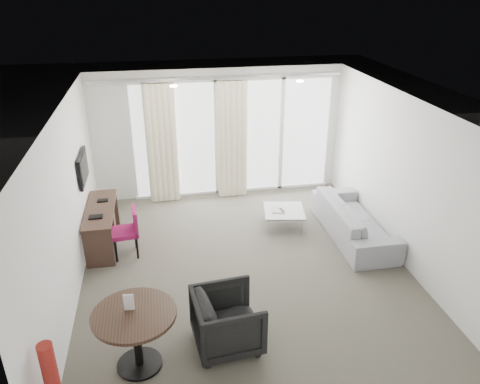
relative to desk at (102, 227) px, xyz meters
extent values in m
cube|color=#4F4C41|center=(2.25, -1.24, -0.35)|extent=(5.00, 6.00, 0.00)
cube|color=white|center=(2.25, -1.24, 2.25)|extent=(5.00, 6.00, 0.00)
cube|color=silver|center=(-0.25, -1.24, 0.95)|extent=(0.00, 6.00, 2.60)
cube|color=silver|center=(4.75, -1.24, 0.95)|extent=(0.00, 6.00, 2.60)
cube|color=silver|center=(2.25, -4.24, 0.95)|extent=(5.00, 0.00, 2.60)
cylinder|color=#FFE0B2|center=(1.35, 0.36, 2.24)|extent=(0.12, 0.12, 0.02)
cylinder|color=#FFE0B2|center=(3.45, 0.36, 2.24)|extent=(0.12, 0.12, 0.02)
imported|color=black|center=(1.71, -2.73, 0.02)|extent=(0.88, 0.86, 0.74)
imported|color=gray|center=(4.31, -0.48, -0.03)|extent=(0.85, 2.17, 0.63)
cube|color=#4D4D50|center=(2.55, 3.26, -0.41)|extent=(5.60, 3.00, 0.12)
camera|label=1|loc=(1.06, -7.20, 3.87)|focal=35.00mm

